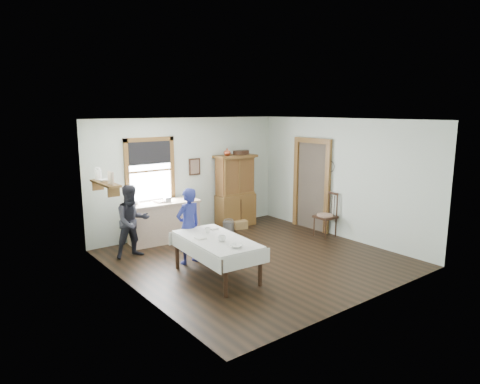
# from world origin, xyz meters

# --- Properties ---
(room) EXTENTS (5.01, 5.01, 2.70)m
(room) POSITION_xyz_m (0.00, 0.00, 1.35)
(room) COLOR black
(room) RESTS_ON ground
(window) EXTENTS (1.18, 0.07, 1.48)m
(window) POSITION_xyz_m (-1.00, 2.47, 1.63)
(window) COLOR white
(window) RESTS_ON room
(doorway) EXTENTS (0.09, 1.14, 2.22)m
(doorway) POSITION_xyz_m (2.46, 0.85, 1.16)
(doorway) COLOR #4C4136
(doorway) RESTS_ON room
(wall_shelf) EXTENTS (0.24, 1.00, 0.44)m
(wall_shelf) POSITION_xyz_m (-2.37, 1.54, 1.57)
(wall_shelf) COLOR brown
(wall_shelf) RESTS_ON room
(framed_picture) EXTENTS (0.30, 0.04, 0.40)m
(framed_picture) POSITION_xyz_m (0.15, 2.46, 1.55)
(framed_picture) COLOR #341C12
(framed_picture) RESTS_ON room
(rug_beater) EXTENTS (0.01, 0.27, 0.27)m
(rug_beater) POSITION_xyz_m (2.45, 0.30, 1.72)
(rug_beater) COLOR black
(rug_beater) RESTS_ON room
(work_counter) EXTENTS (1.61, 0.71, 0.90)m
(work_counter) POSITION_xyz_m (-0.89, 2.11, 0.45)
(work_counter) COLOR #CCB08E
(work_counter) RESTS_ON room
(china_hutch) EXTENTS (1.07, 0.54, 1.78)m
(china_hutch) POSITION_xyz_m (1.16, 2.20, 0.89)
(china_hutch) COLOR brown
(china_hutch) RESTS_ON room
(dining_table) EXTENTS (1.04, 1.81, 0.70)m
(dining_table) POSITION_xyz_m (-1.13, -0.30, 0.35)
(dining_table) COLOR silver
(dining_table) RESTS_ON room
(spindle_chair) EXTENTS (0.48, 0.48, 1.03)m
(spindle_chair) POSITION_xyz_m (2.23, 0.19, 0.51)
(spindle_chair) COLOR #341C12
(spindle_chair) RESTS_ON room
(pail) EXTENTS (0.29, 0.29, 0.29)m
(pail) POSITION_xyz_m (0.59, 1.71, 0.14)
(pail) COLOR gray
(pail) RESTS_ON room
(wicker_basket) EXTENTS (0.39, 0.32, 0.20)m
(wicker_basket) POSITION_xyz_m (1.08, 1.90, 0.10)
(wicker_basket) COLOR #AD804E
(wicker_basket) RESTS_ON room
(woman_blue) EXTENTS (0.53, 0.38, 1.35)m
(woman_blue) POSITION_xyz_m (-1.16, 0.59, 0.67)
(woman_blue) COLOR navy
(woman_blue) RESTS_ON room
(figure_dark) EXTENTS (0.67, 0.53, 1.34)m
(figure_dark) POSITION_xyz_m (-1.85, 1.57, 0.67)
(figure_dark) COLOR black
(figure_dark) RESTS_ON room
(table_cup_a) EXTENTS (0.14, 0.14, 0.10)m
(table_cup_a) POSITION_xyz_m (-1.16, -0.50, 0.75)
(table_cup_a) COLOR white
(table_cup_a) RESTS_ON dining_table
(table_cup_b) EXTENTS (0.13, 0.13, 0.10)m
(table_cup_b) POSITION_xyz_m (-1.06, 0.09, 0.75)
(table_cup_b) COLOR white
(table_cup_b) RESTS_ON dining_table
(table_bowl) EXTENTS (0.28, 0.28, 0.06)m
(table_bowl) POSITION_xyz_m (-1.15, -0.91, 0.73)
(table_bowl) COLOR white
(table_bowl) RESTS_ON dining_table
(counter_book) EXTENTS (0.19, 0.25, 0.02)m
(counter_book) POSITION_xyz_m (-1.06, 2.13, 0.91)
(counter_book) COLOR #786050
(counter_book) RESTS_ON work_counter
(counter_bowl) EXTENTS (0.19, 0.19, 0.06)m
(counter_bowl) POSITION_xyz_m (-1.49, 2.26, 0.92)
(counter_bowl) COLOR white
(counter_bowl) RESTS_ON work_counter
(shelf_bowl) EXTENTS (0.22, 0.22, 0.05)m
(shelf_bowl) POSITION_xyz_m (-2.37, 1.55, 1.60)
(shelf_bowl) COLOR white
(shelf_bowl) RESTS_ON wall_shelf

